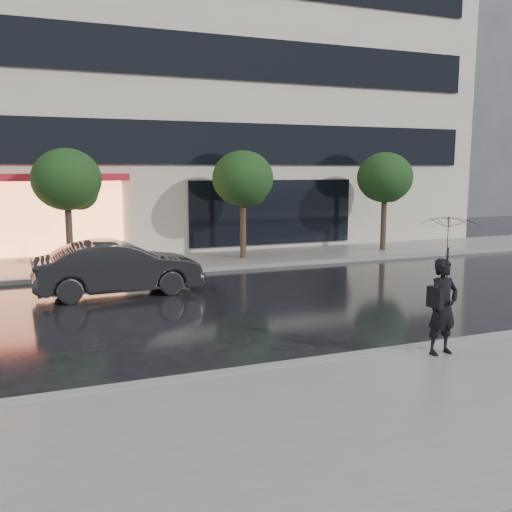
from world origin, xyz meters
TOP-DOWN VIEW (x-y plane):
  - ground at (0.00, 0.00)m, footprint 120.00×120.00m
  - sidewalk_near at (0.00, -3.25)m, footprint 60.00×4.50m
  - sidewalk_far at (0.00, 10.25)m, footprint 60.00×3.50m
  - curb_near at (0.00, -1.00)m, footprint 60.00×0.25m
  - curb_far at (0.00, 8.50)m, footprint 60.00×0.25m
  - office_building at (-0.00, 17.97)m, footprint 30.00×12.76m
  - bg_building_right at (26.00, 28.00)m, footprint 12.00×12.00m
  - tree_mid_west at (-2.94, 10.03)m, footprint 2.20×2.20m
  - tree_mid_east at (3.06, 10.03)m, footprint 2.20×2.20m
  - tree_far_east at (9.06, 10.03)m, footprint 2.20×2.20m
  - parked_car at (-2.03, 6.00)m, footprint 4.43×1.68m
  - pedestrian_with_umbrella at (2.47, -1.50)m, footprint 1.11×1.12m

SIDE VIEW (x-z plane):
  - ground at x=0.00m, z-range 0.00..0.00m
  - sidewalk_near at x=0.00m, z-range 0.00..0.12m
  - sidewalk_far at x=0.00m, z-range 0.00..0.12m
  - curb_near at x=0.00m, z-range 0.00..0.14m
  - curb_far at x=0.00m, z-range 0.00..0.14m
  - parked_car at x=-2.03m, z-range 0.00..1.44m
  - pedestrian_with_umbrella at x=2.47m, z-range 0.53..2.97m
  - tree_mid_west at x=-2.94m, z-range 0.93..4.92m
  - tree_mid_east at x=3.06m, z-range 0.93..4.92m
  - tree_far_east at x=9.06m, z-range 0.93..4.92m
  - bg_building_right at x=26.00m, z-range 0.00..16.00m
  - office_building at x=0.00m, z-range 0.00..18.00m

